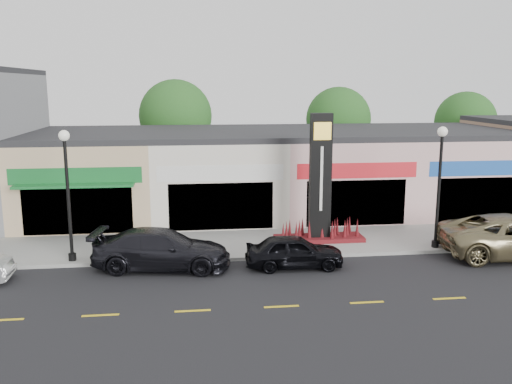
# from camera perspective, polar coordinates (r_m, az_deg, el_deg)

# --- Properties ---
(ground) EXTENTS (120.00, 120.00, 0.00)m
(ground) POSITION_cam_1_polar(r_m,az_deg,el_deg) (21.57, 1.37, -8.86)
(ground) COLOR black
(ground) RESTS_ON ground
(sidewalk) EXTENTS (52.00, 4.30, 0.15)m
(sidewalk) POSITION_cam_1_polar(r_m,az_deg,el_deg) (25.64, -0.01, -5.40)
(sidewalk) COLOR gray
(sidewalk) RESTS_ON ground
(curb) EXTENTS (52.00, 0.20, 0.15)m
(curb) POSITION_cam_1_polar(r_m,az_deg,el_deg) (23.51, 0.64, -6.95)
(curb) COLOR gray
(curb) RESTS_ON ground
(shop_beige) EXTENTS (7.00, 10.85, 4.80)m
(shop_beige) POSITION_cam_1_polar(r_m,az_deg,el_deg) (32.39, -16.68, 1.84)
(shop_beige) COLOR tan
(shop_beige) RESTS_ON ground
(shop_cream) EXTENTS (7.00, 10.01, 4.80)m
(shop_cream) POSITION_cam_1_polar(r_m,az_deg,el_deg) (31.95, -4.21, 2.16)
(shop_cream) COLOR beige
(shop_cream) RESTS_ON ground
(shop_pink_w) EXTENTS (7.00, 10.01, 4.80)m
(shop_pink_w) POSITION_cam_1_polar(r_m,az_deg,el_deg) (33.01, 8.03, 2.37)
(shop_pink_w) COLOR #C59896
(shop_pink_w) RESTS_ON ground
(shop_pink_e) EXTENTS (7.00, 10.01, 4.80)m
(shop_pink_e) POSITION_cam_1_polar(r_m,az_deg,el_deg) (35.45, 19.05, 2.47)
(shop_pink_e) COLOR #C59896
(shop_pink_e) RESTS_ON ground
(tree_rear_west) EXTENTS (5.20, 5.20, 7.83)m
(tree_rear_west) POSITION_cam_1_polar(r_m,az_deg,el_deg) (39.63, -8.47, 7.92)
(tree_rear_west) COLOR #382619
(tree_rear_west) RESTS_ON ground
(tree_rear_mid) EXTENTS (4.80, 4.80, 7.29)m
(tree_rear_mid) POSITION_cam_1_polar(r_m,az_deg,el_deg) (41.11, 8.66, 7.56)
(tree_rear_mid) COLOR #382619
(tree_rear_mid) RESTS_ON ground
(tree_rear_east) EXTENTS (4.60, 4.60, 6.94)m
(tree_rear_east) POSITION_cam_1_polar(r_m,az_deg,el_deg) (44.83, 21.16, 6.90)
(tree_rear_east) COLOR #382619
(tree_rear_east) RESTS_ON ground
(lamp_west_near) EXTENTS (0.44, 0.44, 5.47)m
(lamp_west_near) POSITION_cam_1_polar(r_m,az_deg,el_deg) (23.45, -19.25, 0.94)
(lamp_west_near) COLOR black
(lamp_west_near) RESTS_ON sidewalk
(lamp_east_near) EXTENTS (0.44, 0.44, 5.47)m
(lamp_east_near) POSITION_cam_1_polar(r_m,az_deg,el_deg) (25.36, 18.77, 1.70)
(lamp_east_near) COLOR black
(lamp_east_near) RESTS_ON sidewalk
(pylon_sign) EXTENTS (4.20, 1.30, 6.00)m
(pylon_sign) POSITION_cam_1_polar(r_m,az_deg,el_deg) (25.48, 6.74, -0.48)
(pylon_sign) COLOR #560E1B
(pylon_sign) RESTS_ON sidewalk
(car_dark_sedan) EXTENTS (3.06, 5.86, 1.62)m
(car_dark_sedan) POSITION_cam_1_polar(r_m,az_deg,el_deg) (22.55, -9.90, -5.95)
(car_dark_sedan) COLOR black
(car_dark_sedan) RESTS_ON ground
(car_black_sedan) EXTENTS (1.75, 4.06, 1.37)m
(car_black_sedan) POSITION_cam_1_polar(r_m,az_deg,el_deg) (22.43, 4.04, -6.25)
(car_black_sedan) COLOR black
(car_black_sedan) RESTS_ON ground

